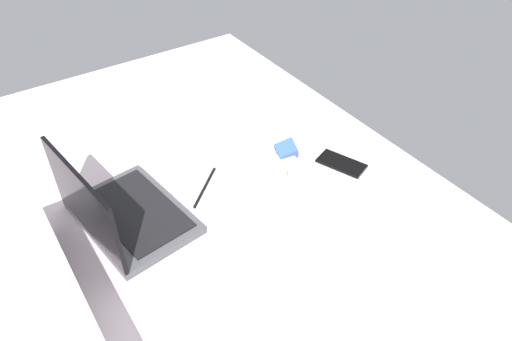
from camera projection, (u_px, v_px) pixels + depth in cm
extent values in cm
cube|color=silver|center=(185.00, 240.00, 132.61)|extent=(180.00, 140.00, 18.00)
cube|color=#4C4C51|center=(133.00, 216.00, 125.67)|extent=(35.73, 27.13, 2.00)
cube|color=black|center=(137.00, 210.00, 125.66)|extent=(30.98, 20.65, 0.40)
cube|color=black|center=(84.00, 204.00, 112.70)|extent=(32.85, 5.32, 21.00)
cylinder|color=silver|center=(280.00, 166.00, 134.56)|extent=(9.00, 9.00, 11.00)
cube|color=red|center=(284.00, 173.00, 135.72)|extent=(6.37, 5.98, 5.34)
cube|color=orange|center=(279.00, 170.00, 133.51)|extent=(7.04, 7.12, 4.45)
cube|color=blue|center=(282.00, 159.00, 133.84)|extent=(8.08, 7.57, 6.51)
cube|color=#268C33|center=(279.00, 154.00, 132.14)|extent=(6.06, 5.81, 4.39)
cube|color=blue|center=(286.00, 151.00, 129.80)|extent=(6.74, 6.98, 6.83)
cube|color=black|center=(341.00, 163.00, 143.43)|extent=(15.51, 11.40, 0.80)
cube|color=black|center=(205.00, 187.00, 135.50)|extent=(11.65, 13.18, 0.60)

